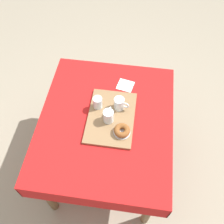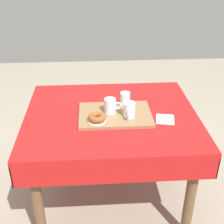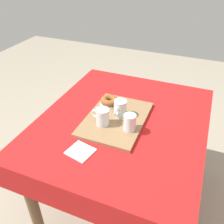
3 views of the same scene
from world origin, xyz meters
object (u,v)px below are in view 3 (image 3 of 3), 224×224
object	(u,v)px
tea_mug_left	(102,117)
tea_mug_right	(120,109)
water_glass_near	(130,123)
serving_tray	(116,119)
donut_plate_left	(109,104)
sugar_donut_left	(109,100)
paper_napkin	(80,151)
dining_table	(123,134)

from	to	relation	value
tea_mug_left	tea_mug_right	world-z (taller)	same
tea_mug_right	water_glass_near	xyz separation A→B (m)	(0.10, 0.09, -0.00)
serving_tray	donut_plate_left	xyz separation A→B (m)	(-0.12, -0.09, 0.01)
tea_mug_left	donut_plate_left	bearing A→B (deg)	-168.03
donut_plate_left	sugar_donut_left	bearing A→B (deg)	0.00
tea_mug_right	donut_plate_left	world-z (taller)	tea_mug_right
tea_mug_left	tea_mug_right	size ratio (longest dim) A/B	0.99
paper_napkin	tea_mug_left	bearing A→B (deg)	175.01
serving_tray	paper_napkin	xyz separation A→B (m)	(0.31, -0.07, -0.01)
dining_table	paper_napkin	world-z (taller)	paper_napkin
dining_table	donut_plate_left	xyz separation A→B (m)	(-0.09, -0.12, 0.13)
serving_tray	tea_mug_right	distance (m)	0.06
donut_plate_left	serving_tray	bearing A→B (deg)	37.65
paper_napkin	donut_plate_left	bearing A→B (deg)	-176.92
tea_mug_left	paper_napkin	bearing A→B (deg)	-4.99
tea_mug_left	donut_plate_left	size ratio (longest dim) A/B	0.96
dining_table	serving_tray	world-z (taller)	serving_tray
tea_mug_right	sugar_donut_left	distance (m)	0.14
tea_mug_right	serving_tray	bearing A→B (deg)	-24.91
serving_tray	water_glass_near	bearing A→B (deg)	55.04
donut_plate_left	sugar_donut_left	distance (m)	0.02
serving_tray	water_glass_near	world-z (taller)	water_glass_near
paper_napkin	tea_mug_right	bearing A→B (deg)	166.60
dining_table	water_glass_near	bearing A→B (deg)	36.05
dining_table	tea_mug_right	bearing A→B (deg)	-105.32
water_glass_near	paper_napkin	size ratio (longest dim) A/B	0.77
sugar_donut_left	tea_mug_left	bearing A→B (deg)	11.97
tea_mug_left	tea_mug_right	distance (m)	0.13
serving_tray	tea_mug_left	xyz separation A→B (m)	(0.08, -0.05, 0.05)
donut_plate_left	sugar_donut_left	size ratio (longest dim) A/B	1.06
tea_mug_left	water_glass_near	xyz separation A→B (m)	(-0.01, 0.15, -0.00)
serving_tray	tea_mug_right	world-z (taller)	tea_mug_right
donut_plate_left	dining_table	bearing A→B (deg)	53.27
tea_mug_right	paper_napkin	distance (m)	0.35
tea_mug_left	sugar_donut_left	world-z (taller)	tea_mug_left
water_glass_near	paper_napkin	bearing A→B (deg)	-36.27
dining_table	donut_plate_left	size ratio (longest dim) A/B	9.62
tea_mug_left	donut_plate_left	world-z (taller)	tea_mug_left
water_glass_near	paper_napkin	distance (m)	0.29
tea_mug_right	donut_plate_left	xyz separation A→B (m)	(-0.09, -0.10, -0.04)
tea_mug_right	paper_napkin	size ratio (longest dim) A/B	0.93
tea_mug_left	donut_plate_left	distance (m)	0.21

